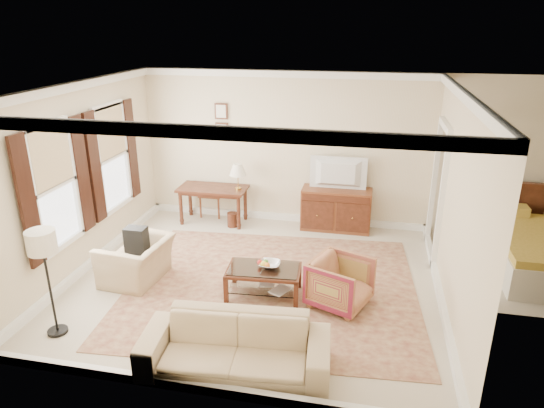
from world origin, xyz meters
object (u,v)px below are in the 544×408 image
(writing_desk, at_px, (213,193))
(sideboard, at_px, (336,209))
(tv, at_px, (338,164))
(coffee_table, at_px, (264,274))
(club_armchair, at_px, (136,254))
(sofa, at_px, (235,339))
(striped_armchair, at_px, (340,281))

(writing_desk, distance_m, sideboard, 2.39)
(tv, relative_size, coffee_table, 0.92)
(writing_desk, relative_size, coffee_table, 1.22)
(coffee_table, bearing_deg, sideboard, 72.81)
(club_armchair, bearing_deg, writing_desk, 175.46)
(sideboard, distance_m, tv, 0.90)
(club_armchair, relative_size, sofa, 0.47)
(writing_desk, xyz_separation_m, striped_armchair, (2.65, -2.51, -0.22))
(striped_armchair, bearing_deg, sideboard, 28.02)
(tv, xyz_separation_m, club_armchair, (-2.80, -2.55, -0.86))
(club_armchair, height_order, sofa, club_armchair)
(writing_desk, relative_size, sofa, 0.62)
(coffee_table, bearing_deg, club_armchair, 178.49)
(sideboard, xyz_separation_m, coffee_table, (-0.81, -2.62, -0.06))
(writing_desk, height_order, coffee_table, writing_desk)
(tv, xyz_separation_m, sofa, (-0.77, -4.23, -0.88))
(striped_armchair, bearing_deg, writing_desk, 68.65)
(striped_armchair, bearing_deg, tv, 28.07)
(writing_desk, relative_size, striped_armchair, 1.71)
(writing_desk, relative_size, club_armchair, 1.32)
(writing_desk, height_order, sideboard, sideboard)
(striped_armchair, bearing_deg, coffee_table, 110.12)
(tv, height_order, coffee_table, tv)
(sideboard, distance_m, striped_armchair, 2.68)
(striped_armchair, relative_size, club_armchair, 0.77)
(tv, height_order, striped_armchair, tv)
(striped_armchair, bearing_deg, club_armchair, 110.41)
(striped_armchair, bearing_deg, sofa, 168.60)
(club_armchair, bearing_deg, sofa, 55.75)
(striped_armchair, xyz_separation_m, club_armchair, (-3.08, 0.09, 0.05))
(coffee_table, height_order, striped_armchair, striped_armchair)
(coffee_table, height_order, club_armchair, club_armchair)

